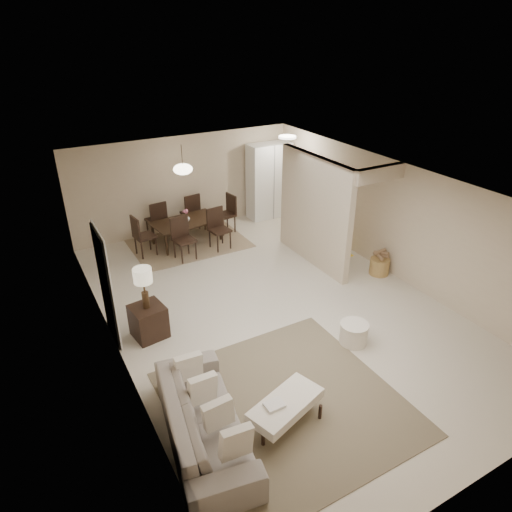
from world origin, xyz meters
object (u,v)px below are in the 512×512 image
round_pouf (354,333)px  side_table (149,321)px  wicker_basket (379,266)px  dining_table (188,232)px  sofa (204,419)px  ottoman_bench (286,405)px  pantry_cabinet (269,181)px

round_pouf → side_table: bearing=147.4°
wicker_basket → dining_table: 4.75m
sofa → round_pouf: (3.09, 0.63, -0.16)m
ottoman_bench → side_table: (-1.04, 2.87, -0.02)m
wicker_basket → dining_table: dining_table is taller
pantry_cabinet → wicker_basket: 4.26m
side_table → wicker_basket: size_ratio=1.40×
ottoman_bench → wicker_basket: 4.85m
side_table → wicker_basket: (5.15, -0.30, -0.12)m
pantry_cabinet → wicker_basket: pantry_cabinet is taller
round_pouf → pantry_cabinet: bearing=73.5°
sofa → side_table: 2.58m
sofa → dining_table: 6.22m
pantry_cabinet → ottoman_bench: bearing=-118.9°
ottoman_bench → round_pouf: (2.00, 0.93, -0.12)m
ottoman_bench → side_table: bearing=91.7°
dining_table → wicker_basket: bearing=-56.4°
sofa → wicker_basket: sofa is taller
ottoman_bench → pantry_cabinet: bearing=42.9°
pantry_cabinet → ottoman_bench: size_ratio=1.73×
sofa → dining_table: (2.09, 5.86, -0.05)m
side_table → dining_table: side_table is taller
ottoman_bench → wicker_basket: (4.11, 2.57, -0.14)m
pantry_cabinet → dining_table: 2.87m
ottoman_bench → dining_table: (1.00, 6.16, -0.02)m
sofa → ottoman_bench: 1.13m
pantry_cabinet → round_pouf: pantry_cabinet is taller
wicker_basket → dining_table: bearing=130.9°
pantry_cabinet → round_pouf: bearing=-106.5°
side_table → wicker_basket: side_table is taller
ottoman_bench → round_pouf: size_ratio=2.44×
pantry_cabinet → wicker_basket: bearing=-84.5°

